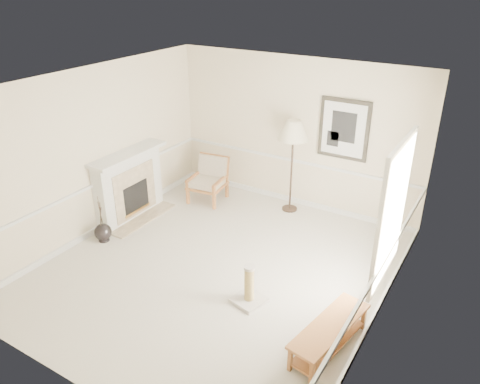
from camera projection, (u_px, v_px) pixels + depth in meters
name	position (u px, v px, depth m)	size (l,w,h in m)	color
ground	(217.00, 268.00, 7.42)	(5.50, 5.50, 0.00)	silver
room	(225.00, 159.00, 6.61)	(5.04, 5.54, 2.92)	beige
fireplace	(130.00, 186.00, 8.70)	(0.64, 1.64, 1.31)	white
floor_vase	(103.00, 233.00, 8.10)	(0.30, 0.30, 0.87)	black
armchair	(210.00, 177.00, 9.46)	(0.75, 0.79, 0.89)	#9A6331
floor_lamp	(293.00, 133.00, 8.53)	(0.63, 0.63, 1.81)	black
bench	(329.00, 332.00, 5.75)	(0.63, 1.38, 0.38)	#9A6331
scratching_post	(249.00, 291.00, 6.60)	(0.51, 0.51, 0.60)	beige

